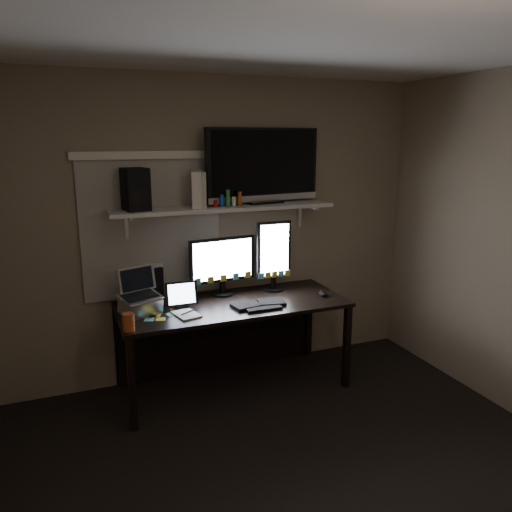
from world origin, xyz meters
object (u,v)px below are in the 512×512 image
monitor_landscape (222,266)px  laptop (140,293)px  keyboard (259,304)px  mouse (323,294)px  cup (128,322)px  game_console (197,189)px  speaker (135,189)px  desk (228,318)px  monitor_portrait (274,256)px  tablet (181,295)px  tv (263,166)px

monitor_landscape → laptop: monitor_landscape is taller
laptop → keyboard: bearing=-29.2°
monitor_landscape → mouse: monitor_landscape is taller
laptop → cup: laptop is taller
keyboard → game_console: game_console is taller
speaker → cup: bearing=-117.9°
game_console → speaker: (-0.47, 0.00, 0.02)m
keyboard → desk: bearing=122.0°
monitor_landscape → desk: bearing=-90.2°
monitor_portrait → speaker: size_ratio=1.94×
monitor_landscape → laptop: size_ratio=1.71×
monitor_landscape → laptop: (-0.71, -0.22, -0.08)m
monitor_portrait → cup: size_ratio=4.98×
speaker → monitor_landscape: bearing=-6.8°
game_console → monitor_portrait: bearing=17.5°
monitor_landscape → keyboard: size_ratio=1.32×
cup → speaker: 0.99m
tablet → tv: 1.24m
mouse → laptop: 1.49m
tablet → monitor_portrait: bearing=12.6°
desk → monitor_landscape: size_ratio=3.17×
desk → monitor_portrait: (0.44, 0.07, 0.48)m
mouse → tv: 1.16m
laptop → game_console: bearing=0.8°
mouse → monitor_portrait: bearing=151.0°
monitor_landscape → speaker: speaker is taller
cup → tv: 1.66m
laptop → cup: (-0.13, -0.31, -0.10)m
tv → game_console: size_ratio=3.64×
tablet → game_console: 0.83m
mouse → laptop: laptop is taller
monitor_landscape → keyboard: bearing=-70.9°
tablet → game_console: (0.20, 0.18, 0.78)m
tablet → cup: tablet is taller
tablet → tv: tv is taller
keyboard → mouse: (0.59, 0.03, 0.01)m
tablet → tv: size_ratio=0.24×
monitor_portrait → speaker: bearing=178.5°
desk → mouse: bearing=-17.3°
monitor_portrait → cup: bearing=-160.4°
mouse → game_console: size_ratio=0.36×
desk → cup: bearing=-153.9°
mouse → game_console: (-0.96, 0.31, 0.87)m
desk → speaker: 1.28m
tv → cup: bearing=-163.3°
tablet → laptop: laptop is taller
monitor_portrait → laptop: monitor_portrait is taller
monitor_landscape → tv: (0.37, 0.01, 0.81)m
cup → tv: bearing=24.0°
mouse → game_console: 1.34m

